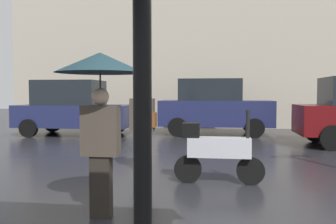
{
  "coord_description": "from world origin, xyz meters",
  "views": [
    {
      "loc": [
        0.04,
        -2.89,
        1.5
      ],
      "look_at": [
        -1.11,
        5.2,
        1.08
      ],
      "focal_mm": 38.56,
      "sensor_mm": 36.0,
      "label": 1
    }
  ],
  "objects": [
    {
      "name": "parked_car_right",
      "position": [
        -5.16,
        9.44,
        0.98
      ],
      "size": [
        4.03,
        1.98,
        1.96
      ],
      "rotation": [
        0.0,
        0.0,
        -0.17
      ],
      "color": "#1E234C",
      "rests_on": "ground"
    },
    {
      "name": "pedestrian_with_bag",
      "position": [
        -1.41,
        3.9,
        0.92
      ],
      "size": [
        0.5,
        0.24,
        1.62
      ],
      "rotation": [
        0.0,
        0.0,
        1.76
      ],
      "color": "#2A241E",
      "rests_on": "ground"
    },
    {
      "name": "parked_car_left",
      "position": [
        -0.14,
        10.36,
        1.02
      ],
      "size": [
        4.04,
        1.86,
        2.02
      ],
      "rotation": [
        0.0,
        0.0,
        -0.1
      ],
      "color": "#1E234C",
      "rests_on": "ground"
    },
    {
      "name": "pedestrian_with_umbrella",
      "position": [
        -1.37,
        1.26,
        1.62
      ],
      "size": [
        1.07,
        1.07,
        1.99
      ],
      "rotation": [
        0.0,
        0.0,
        0.77
      ],
      "color": "#2A241E",
      "rests_on": "ground"
    },
    {
      "name": "parked_scooter",
      "position": [
        -0.01,
        3.08,
        0.56
      ],
      "size": [
        1.49,
        0.32,
        1.23
      ],
      "rotation": [
        0.0,
        0.0,
        0.32
      ],
      "color": "black",
      "rests_on": "ground"
    }
  ]
}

